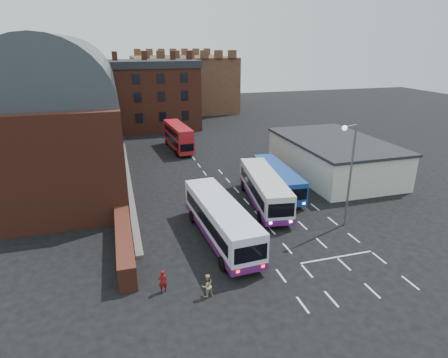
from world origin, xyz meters
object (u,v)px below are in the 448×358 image
object	(u,v)px
bus_white_outbound	(221,218)
bus_red_double	(178,137)
bus_blue	(278,178)
pedestrian_red	(163,281)
bus_white_inbound	(264,187)
street_lamp	(349,166)
pedestrian_beige	(207,286)

from	to	relation	value
bus_white_outbound	bus_red_double	distance (m)	27.77
bus_red_double	bus_blue	bearing A→B (deg)	105.81
bus_blue	pedestrian_red	size ratio (longest dim) A/B	6.56
bus_white_outbound	pedestrian_red	distance (m)	7.80
bus_blue	bus_red_double	bearing A→B (deg)	-66.07
bus_white_inbound	street_lamp	size ratio (longest dim) A/B	1.28
bus_blue	street_lamp	size ratio (longest dim) A/B	1.13
street_lamp	pedestrian_beige	world-z (taller)	street_lamp
street_lamp	pedestrian_beige	xyz separation A→B (m)	(-13.73, -6.06, -4.71)
bus_red_double	pedestrian_beige	distance (m)	34.75
bus_white_inbound	bus_red_double	world-z (taller)	bus_red_double
bus_white_inbound	pedestrian_red	distance (m)	15.94
pedestrian_red	bus_white_outbound	bearing A→B (deg)	-142.54
bus_white_outbound	pedestrian_beige	bearing A→B (deg)	-116.35
bus_blue	street_lamp	world-z (taller)	street_lamp
bus_white_inbound	bus_blue	distance (m)	3.70
bus_white_inbound	bus_red_double	distance (m)	22.67
pedestrian_red	bus_blue	bearing A→B (deg)	-143.58
bus_red_double	pedestrian_beige	size ratio (longest dim) A/B	6.16
bus_white_outbound	pedestrian_beige	distance (m)	7.39
bus_white_outbound	bus_white_inbound	xyz separation A→B (m)	(6.02, 5.55, -0.08)
bus_white_outbound	bus_blue	size ratio (longest dim) A/B	1.17
bus_white_inbound	pedestrian_beige	world-z (taller)	bus_white_inbound
pedestrian_beige	bus_white_outbound	bearing A→B (deg)	-127.79
street_lamp	pedestrian_beige	distance (m)	15.73
bus_white_inbound	bus_red_double	size ratio (longest dim) A/B	1.21
street_lamp	pedestrian_red	size ratio (longest dim) A/B	5.78
bus_white_outbound	pedestrian_beige	world-z (taller)	bus_white_outbound
bus_blue	pedestrian_red	distance (m)	19.62
bus_white_inbound	pedestrian_red	xyz separation A→B (m)	(-11.46, -11.03, -1.05)
bus_red_double	pedestrian_red	world-z (taller)	bus_red_double
bus_white_outbound	bus_blue	distance (m)	11.89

